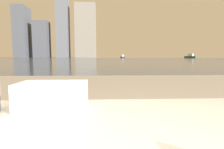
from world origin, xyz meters
TOP-DOWN VIEW (x-y plane):
  - towel_stack at (-0.32, 0.83)m, footprint 0.29×0.17m
  - harbor_water at (0.00, 62.00)m, footprint 180.00×110.00m
  - harbor_boat_0 at (7.43, 74.90)m, footprint 1.61×3.94m
  - harbor_boat_1 at (37.05, 74.65)m, footprint 4.30×5.19m
  - skyline_tower_0 at (-53.84, 118.00)m, footprint 7.72×12.04m
  - skyline_tower_1 at (-41.60, 118.00)m, footprint 9.21×8.67m
  - skyline_tower_3 at (-12.83, 118.00)m, footprint 13.11×9.40m

SIDE VIEW (x-z plane):
  - harbor_water at x=0.00m, z-range 0.00..0.01m
  - harbor_boat_0 at x=7.43m, z-range -0.20..1.24m
  - towel_stack at x=-0.32m, z-range 0.54..0.66m
  - harbor_boat_1 at x=37.05m, z-range -0.27..1.64m
  - skyline_tower_1 at x=-41.60m, z-range 0.00..23.40m
  - skyline_tower_0 at x=-53.84m, z-range 0.00..32.59m
  - skyline_tower_3 at x=-12.83m, z-range 0.00..34.60m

